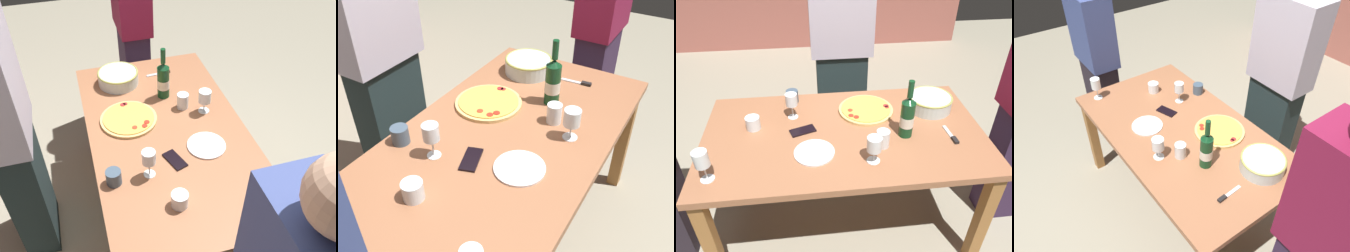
# 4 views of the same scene
# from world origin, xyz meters

# --- Properties ---
(ground_plane) EXTENTS (8.00, 8.00, 0.00)m
(ground_plane) POSITION_xyz_m (0.00, 0.00, 0.00)
(ground_plane) COLOR gray
(dining_table) EXTENTS (1.60, 0.90, 0.75)m
(dining_table) POSITION_xyz_m (0.00, 0.00, 0.66)
(dining_table) COLOR #9D6241
(dining_table) RESTS_ON ground
(pizza) EXTENTS (0.34, 0.34, 0.03)m
(pizza) POSITION_xyz_m (0.16, 0.20, 0.76)
(pizza) COLOR #DCB26A
(pizza) RESTS_ON dining_table
(serving_bowl) EXTENTS (0.27, 0.27, 0.09)m
(serving_bowl) POSITION_xyz_m (0.56, 0.18, 0.80)
(serving_bowl) COLOR silver
(serving_bowl) RESTS_ON dining_table
(wine_bottle) EXTENTS (0.08, 0.08, 0.34)m
(wine_bottle) POSITION_xyz_m (0.34, -0.07, 0.88)
(wine_bottle) COLOR #113E1F
(wine_bottle) RESTS_ON dining_table
(wine_glass_near_pizza) EXTENTS (0.07, 0.07, 0.16)m
(wine_glass_near_pizza) POSITION_xyz_m (-0.29, 0.18, 0.87)
(wine_glass_near_pizza) COLOR white
(wine_glass_near_pizza) RESTS_ON dining_table
(wine_glass_by_bottle) EXTENTS (0.07, 0.07, 0.17)m
(wine_glass_by_bottle) POSITION_xyz_m (-0.69, -0.30, 0.87)
(wine_glass_by_bottle) COLOR white
(wine_glass_by_bottle) RESTS_ON dining_table
(wine_glass_far_left) EXTENTS (0.08, 0.08, 0.15)m
(wine_glass_far_left) POSITION_xyz_m (0.12, -0.27, 0.85)
(wine_glass_far_left) COLOR white
(wine_glass_far_left) RESTS_ON dining_table
(cup_amber) EXTENTS (0.08, 0.08, 0.08)m
(cup_amber) POSITION_xyz_m (-0.52, 0.09, 0.79)
(cup_amber) COLOR white
(cup_amber) RESTS_ON dining_table
(cup_ceramic) EXTENTS (0.08, 0.08, 0.08)m
(cup_ceramic) POSITION_xyz_m (-0.30, 0.37, 0.79)
(cup_ceramic) COLOR #405365
(cup_ceramic) RESTS_ON dining_table
(cup_spare) EXTENTS (0.07, 0.07, 0.10)m
(cup_spare) POSITION_xyz_m (0.19, -0.15, 0.80)
(cup_spare) COLOR white
(cup_spare) RESTS_ON dining_table
(side_plate) EXTENTS (0.22, 0.22, 0.01)m
(side_plate) POSITION_xyz_m (-0.18, -0.17, 0.76)
(side_plate) COLOR white
(side_plate) RESTS_ON dining_table
(cell_phone) EXTENTS (0.16, 0.11, 0.01)m
(cell_phone) POSITION_xyz_m (-0.24, 0.03, 0.76)
(cell_phone) COLOR black
(cell_phone) RESTS_ON dining_table
(pizza_knife) EXTENTS (0.03, 0.17, 0.02)m
(pizza_knife) POSITION_xyz_m (0.60, -0.13, 0.76)
(pizza_knife) COLOR silver
(pizza_knife) RESTS_ON dining_table
(person_guest_right) EXTENTS (0.46, 0.24, 1.76)m
(person_guest_right) POSITION_xyz_m (0.08, 0.85, 0.90)
(person_guest_right) COLOR #1D2A2C
(person_guest_right) RESTS_ON ground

